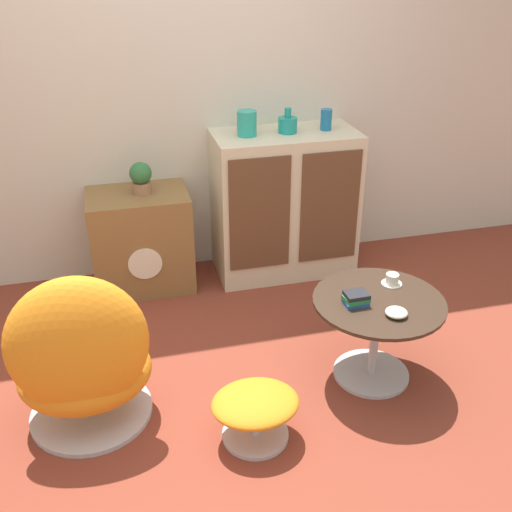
{
  "coord_description": "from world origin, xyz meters",
  "views": [
    {
      "loc": [
        -0.45,
        -2.25,
        2.01
      ],
      "look_at": [
        0.24,
        0.43,
        0.55
      ],
      "focal_mm": 42.0,
      "sensor_mm": 36.0,
      "label": 1
    }
  ],
  "objects_px": {
    "teacup": "(392,280)",
    "sideboard": "(284,204)",
    "potted_plant": "(141,177)",
    "bowl": "(396,312)",
    "coffee_table": "(377,324)",
    "vase_inner_right": "(326,120)",
    "book_stack": "(356,299)",
    "egg_chair": "(82,361)",
    "tv_console": "(141,241)",
    "vase_inner_left": "(288,124)",
    "ottoman": "(255,408)",
    "vase_leftmost": "(247,123)"
  },
  "relations": [
    {
      "from": "coffee_table",
      "to": "sideboard",
      "type": "bearing_deg",
      "value": 95.34
    },
    {
      "from": "egg_chair",
      "to": "vase_inner_right",
      "type": "height_order",
      "value": "vase_inner_right"
    },
    {
      "from": "sideboard",
      "to": "tv_console",
      "type": "relative_size",
      "value": 1.49
    },
    {
      "from": "egg_chair",
      "to": "bowl",
      "type": "relative_size",
      "value": 7.73
    },
    {
      "from": "coffee_table",
      "to": "vase_inner_right",
      "type": "xyz_separation_m",
      "value": [
        0.15,
        1.23,
        0.7
      ]
    },
    {
      "from": "potted_plant",
      "to": "bowl",
      "type": "distance_m",
      "value": 1.75
    },
    {
      "from": "tv_console",
      "to": "book_stack",
      "type": "distance_m",
      "value": 1.56
    },
    {
      "from": "ottoman",
      "to": "teacup",
      "type": "distance_m",
      "value": 0.96
    },
    {
      "from": "sideboard",
      "to": "coffee_table",
      "type": "distance_m",
      "value": 1.24
    },
    {
      "from": "ottoman",
      "to": "vase_leftmost",
      "type": "distance_m",
      "value": 1.76
    },
    {
      "from": "egg_chair",
      "to": "tv_console",
      "type": "bearing_deg",
      "value": 73.57
    },
    {
      "from": "tv_console",
      "to": "bowl",
      "type": "distance_m",
      "value": 1.76
    },
    {
      "from": "egg_chair",
      "to": "book_stack",
      "type": "bearing_deg",
      "value": -0.74
    },
    {
      "from": "vase_inner_right",
      "to": "sideboard",
      "type": "bearing_deg",
      "value": -179.15
    },
    {
      "from": "sideboard",
      "to": "potted_plant",
      "type": "relative_size",
      "value": 4.85
    },
    {
      "from": "vase_inner_right",
      "to": "teacup",
      "type": "distance_m",
      "value": 1.22
    },
    {
      "from": "vase_inner_right",
      "to": "tv_console",
      "type": "bearing_deg",
      "value": 179.52
    },
    {
      "from": "tv_console",
      "to": "ottoman",
      "type": "xyz_separation_m",
      "value": [
        0.36,
        -1.51,
        -0.15
      ]
    },
    {
      "from": "coffee_table",
      "to": "bowl",
      "type": "relative_size",
      "value": 6.17
    },
    {
      "from": "sideboard",
      "to": "coffee_table",
      "type": "height_order",
      "value": "sideboard"
    },
    {
      "from": "vase_inner_left",
      "to": "bowl",
      "type": "bearing_deg",
      "value": -84.91
    },
    {
      "from": "vase_inner_left",
      "to": "book_stack",
      "type": "xyz_separation_m",
      "value": [
        -0.02,
        -1.23,
        -0.52
      ]
    },
    {
      "from": "tv_console",
      "to": "coffee_table",
      "type": "bearing_deg",
      "value": -49.46
    },
    {
      "from": "vase_inner_right",
      "to": "ottoman",
      "type": "bearing_deg",
      "value": -119.31
    },
    {
      "from": "coffee_table",
      "to": "potted_plant",
      "type": "relative_size",
      "value": 3.29
    },
    {
      "from": "vase_leftmost",
      "to": "vase_inner_left",
      "type": "height_order",
      "value": "vase_inner_left"
    },
    {
      "from": "book_stack",
      "to": "ottoman",
      "type": "bearing_deg",
      "value": -154.74
    },
    {
      "from": "sideboard",
      "to": "bowl",
      "type": "distance_m",
      "value": 1.37
    },
    {
      "from": "egg_chair",
      "to": "vase_inner_left",
      "type": "distance_m",
      "value": 1.9
    },
    {
      "from": "sideboard",
      "to": "vase_inner_left",
      "type": "xyz_separation_m",
      "value": [
        0.01,
        0.0,
        0.53
      ]
    },
    {
      "from": "sideboard",
      "to": "book_stack",
      "type": "distance_m",
      "value": 1.23
    },
    {
      "from": "vase_inner_right",
      "to": "book_stack",
      "type": "height_order",
      "value": "vase_inner_right"
    },
    {
      "from": "potted_plant",
      "to": "egg_chair",
      "type": "bearing_deg",
      "value": -107.91
    },
    {
      "from": "tv_console",
      "to": "vase_inner_left",
      "type": "distance_m",
      "value": 1.18
    },
    {
      "from": "teacup",
      "to": "vase_leftmost",
      "type": "bearing_deg",
      "value": 113.99
    },
    {
      "from": "book_stack",
      "to": "bowl",
      "type": "height_order",
      "value": "book_stack"
    },
    {
      "from": "egg_chair",
      "to": "vase_leftmost",
      "type": "bearing_deg",
      "value": 49.01
    },
    {
      "from": "egg_chair",
      "to": "ottoman",
      "type": "bearing_deg",
      "value": -21.47
    },
    {
      "from": "coffee_table",
      "to": "vase_inner_right",
      "type": "relative_size",
      "value": 4.97
    },
    {
      "from": "ottoman",
      "to": "bowl",
      "type": "height_order",
      "value": "bowl"
    },
    {
      "from": "tv_console",
      "to": "vase_inner_right",
      "type": "relative_size",
      "value": 4.9
    },
    {
      "from": "vase_inner_left",
      "to": "teacup",
      "type": "xyz_separation_m",
      "value": [
        0.23,
        -1.1,
        -0.52
      ]
    },
    {
      "from": "teacup",
      "to": "bowl",
      "type": "bearing_deg",
      "value": -111.78
    },
    {
      "from": "book_stack",
      "to": "tv_console",
      "type": "bearing_deg",
      "value": 126.87
    },
    {
      "from": "egg_chair",
      "to": "vase_inner_right",
      "type": "relative_size",
      "value": 6.22
    },
    {
      "from": "tv_console",
      "to": "book_stack",
      "type": "height_order",
      "value": "tv_console"
    },
    {
      "from": "bowl",
      "to": "coffee_table",
      "type": "bearing_deg",
      "value": 96.87
    },
    {
      "from": "egg_chair",
      "to": "teacup",
      "type": "bearing_deg",
      "value": 4.23
    },
    {
      "from": "egg_chair",
      "to": "ottoman",
      "type": "distance_m",
      "value": 0.8
    },
    {
      "from": "teacup",
      "to": "sideboard",
      "type": "bearing_deg",
      "value": 102.37
    }
  ]
}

